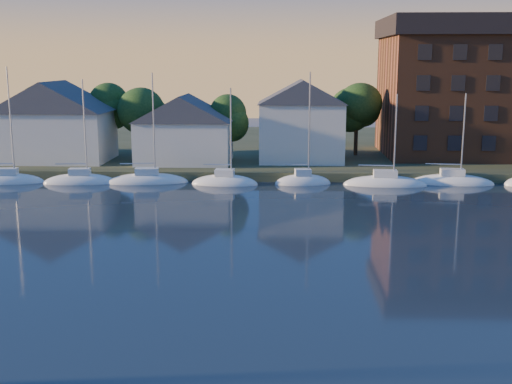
# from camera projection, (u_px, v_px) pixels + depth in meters

# --- Properties ---
(shoreline_land) EXTENTS (160.00, 50.00, 2.00)m
(shoreline_land) POSITION_uv_depth(u_px,v_px,m) (244.00, 151.00, 94.93)
(shoreline_land) COLOR #313921
(shoreline_land) RESTS_ON ground
(wooden_dock) EXTENTS (120.00, 3.00, 1.00)m
(wooden_dock) POSITION_uv_depth(u_px,v_px,m) (232.00, 178.00, 72.42)
(wooden_dock) COLOR brown
(wooden_dock) RESTS_ON ground
(clubhouse_west) EXTENTS (13.65, 9.45, 9.64)m
(clubhouse_west) POSITION_uv_depth(u_px,v_px,m) (55.00, 120.00, 77.96)
(clubhouse_west) COLOR white
(clubhouse_west) RESTS_ON shoreline_land
(clubhouse_centre) EXTENTS (11.55, 8.40, 8.08)m
(clubhouse_centre) POSITION_uv_depth(u_px,v_px,m) (184.00, 128.00, 76.52)
(clubhouse_centre) COLOR white
(clubhouse_centre) RESTS_ON shoreline_land
(clubhouse_east) EXTENTS (10.50, 8.40, 9.80)m
(clubhouse_east) POSITION_uv_depth(u_px,v_px,m) (301.00, 120.00, 77.75)
(clubhouse_east) COLOR white
(clubhouse_east) RESTS_ON shoreline_land
(condo_block) EXTENTS (31.00, 17.00, 17.40)m
(condo_block) POSITION_uv_depth(u_px,v_px,m) (504.00, 87.00, 81.80)
(condo_block) COLOR brown
(condo_block) RESTS_ON shoreline_land
(tree_line) EXTENTS (93.40, 5.40, 8.90)m
(tree_line) POSITION_uv_depth(u_px,v_px,m) (253.00, 108.00, 81.67)
(tree_line) COLOR #3C2C1B
(tree_line) RESTS_ON shoreline_land
(moored_fleet) EXTENTS (95.50, 2.40, 12.05)m
(moored_fleet) POSITION_uv_depth(u_px,v_px,m) (266.00, 183.00, 69.30)
(moored_fleet) COLOR white
(moored_fleet) RESTS_ON ground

